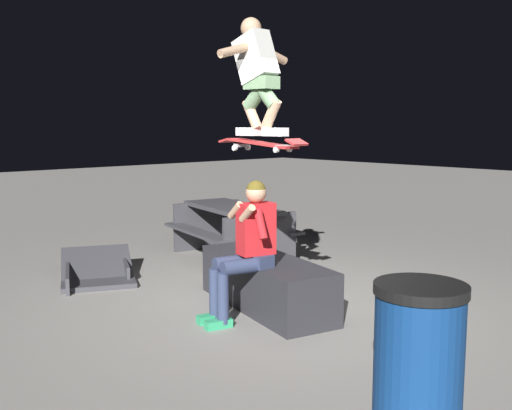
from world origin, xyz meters
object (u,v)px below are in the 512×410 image
object	(u,v)px
kicker_ramp	(97,274)
trash_bin	(418,367)
ledge_box_main	(266,283)
person_sitting_on_ledge	(246,243)
picnic_table_back	(232,223)
skateboard	(261,144)
skater_airborne	(257,71)

from	to	relation	value
kicker_ramp	trash_bin	xyz separation A→B (m)	(-4.79, 0.47, 0.43)
ledge_box_main	trash_bin	xyz separation A→B (m)	(-2.57, 1.22, 0.24)
person_sitting_on_ledge	picnic_table_back	bearing A→B (deg)	-37.25
trash_bin	ledge_box_main	bearing A→B (deg)	-25.33
skateboard	kicker_ramp	size ratio (longest dim) A/B	0.74
kicker_ramp	skateboard	bearing A→B (deg)	-167.13
ledge_box_main	skateboard	world-z (taller)	skateboard
person_sitting_on_ledge	skater_airborne	distance (m)	1.64
kicker_ramp	picnic_table_back	size ratio (longest dim) A/B	0.72
skater_airborne	kicker_ramp	xyz separation A→B (m)	(2.32, 0.54, -2.32)
skater_airborne	picnic_table_back	xyz separation A→B (m)	(2.12, -1.45, -1.89)
person_sitting_on_ledge	skater_airborne	xyz separation A→B (m)	(0.07, -0.21, 1.63)
picnic_table_back	trash_bin	world-z (taller)	trash_bin
ledge_box_main	person_sitting_on_ledge	bearing A→B (deg)	111.32
person_sitting_on_ledge	skater_airborne	world-z (taller)	skater_airborne
skateboard	trash_bin	size ratio (longest dim) A/B	1.04
skater_airborne	picnic_table_back	bearing A→B (deg)	-34.47
kicker_ramp	skater_airborne	bearing A→B (deg)	-166.89
skateboard	trash_bin	xyz separation A→B (m)	(-2.42, 1.01, -1.21)
picnic_table_back	skater_airborne	bearing A→B (deg)	145.53
ledge_box_main	skater_airborne	distance (m)	2.14
skateboard	picnic_table_back	size ratio (longest dim) A/B	0.53
kicker_ramp	trash_bin	bearing A→B (deg)	174.40
ledge_box_main	person_sitting_on_ledge	world-z (taller)	person_sitting_on_ledge
kicker_ramp	trash_bin	size ratio (longest dim) A/B	1.40
ledge_box_main	person_sitting_on_ledge	xyz separation A→B (m)	(-0.16, 0.42, 0.50)
picnic_table_back	kicker_ramp	bearing A→B (deg)	84.28
ledge_box_main	skateboard	distance (m)	1.47
skater_airborne	ledge_box_main	bearing A→B (deg)	-65.91
skateboard	skater_airborne	world-z (taller)	skater_airborne
trash_bin	skateboard	bearing A→B (deg)	-22.69
skateboard	kicker_ramp	distance (m)	2.93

